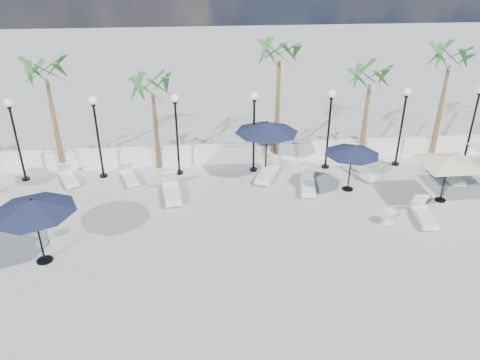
{
  "coord_description": "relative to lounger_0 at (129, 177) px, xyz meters",
  "views": [
    {
      "loc": [
        -2.51,
        -13.44,
        9.69
      ],
      "look_at": [
        -1.0,
        2.61,
        1.5
      ],
      "focal_mm": 35.0,
      "sensor_mm": 36.0,
      "label": 1
    }
  ],
  "objects": [
    {
      "name": "ground",
      "position": [
        5.74,
        -5.94,
        -0.21
      ],
      "size": [
        100.0,
        100.0,
        0.0
      ],
      "primitive_type": "plane",
      "color": "#9D9D98",
      "rests_on": "ground"
    },
    {
      "name": "balustrade",
      "position": [
        5.74,
        1.56,
        0.25
      ],
      "size": [
        26.0,
        0.3,
        1.01
      ],
      "color": "white",
      "rests_on": "ground"
    },
    {
      "name": "lamppost_0",
      "position": [
        -4.76,
        0.56,
        2.28
      ],
      "size": [
        0.36,
        0.36,
        3.84
      ],
      "color": "black",
      "rests_on": "ground"
    },
    {
      "name": "lamppost_1",
      "position": [
        -1.26,
        0.56,
        2.28
      ],
      "size": [
        0.36,
        0.36,
        3.84
      ],
      "color": "black",
      "rests_on": "ground"
    },
    {
      "name": "lamppost_2",
      "position": [
        2.24,
        0.56,
        2.28
      ],
      "size": [
        0.36,
        0.36,
        3.84
      ],
      "color": "black",
      "rests_on": "ground"
    },
    {
      "name": "lamppost_3",
      "position": [
        5.74,
        0.56,
        2.28
      ],
      "size": [
        0.36,
        0.36,
        3.84
      ],
      "color": "black",
      "rests_on": "ground"
    },
    {
      "name": "lamppost_4",
      "position": [
        9.24,
        0.56,
        2.28
      ],
      "size": [
        0.36,
        0.36,
        3.84
      ],
      "color": "black",
      "rests_on": "ground"
    },
    {
      "name": "lamppost_5",
      "position": [
        12.74,
        0.56,
        2.28
      ],
      "size": [
        0.36,
        0.36,
        3.84
      ],
      "color": "black",
      "rests_on": "ground"
    },
    {
      "name": "lamppost_6",
      "position": [
        16.24,
        0.56,
        2.28
      ],
      "size": [
        0.36,
        0.36,
        3.84
      ],
      "color": "black",
      "rests_on": "ground"
    },
    {
      "name": "palm_0",
      "position": [
        -3.26,
        1.36,
        4.32
      ],
      "size": [
        2.6,
        2.6,
        5.5
      ],
      "color": "brown",
      "rests_on": "ground"
    },
    {
      "name": "palm_1",
      "position": [
        1.24,
        1.36,
        3.54
      ],
      "size": [
        2.6,
        2.6,
        4.7
      ],
      "color": "brown",
      "rests_on": "ground"
    },
    {
      "name": "palm_2",
      "position": [
        6.94,
        1.36,
        4.9
      ],
      "size": [
        2.6,
        2.6,
        6.1
      ],
      "color": "brown",
      "rests_on": "ground"
    },
    {
      "name": "palm_3",
      "position": [
        11.24,
        1.36,
        3.74
      ],
      "size": [
        2.6,
        2.6,
        4.9
      ],
      "color": "brown",
      "rests_on": "ground"
    },
    {
      "name": "palm_4",
      "position": [
        14.94,
        1.36,
        4.51
      ],
      "size": [
        2.6,
        2.6,
        5.7
      ],
      "color": "brown",
      "rests_on": "ground"
    },
    {
      "name": "lounger_0",
      "position": [
        0.0,
        0.0,
        0.0
      ],
      "size": [
        1.07,
        1.79,
        0.64
      ],
      "rotation": [
        0.0,
        0.0,
        0.33
      ],
      "color": "silver",
      "rests_on": "ground"
    },
    {
      "name": "lounger_1",
      "position": [
        1.97,
        -1.7,
        0.05
      ],
      "size": [
        0.97,
        2.21,
        0.8
      ],
      "rotation": [
        0.0,
        0.0,
        0.13
      ],
      "color": "silver",
      "rests_on": "ground"
    },
    {
      "name": "lounger_2",
      "position": [
        -2.73,
        0.14,
        0.01
      ],
      "size": [
        1.24,
        1.83,
        0.66
      ],
      "rotation": [
        0.0,
        0.0,
        0.43
      ],
      "color": "silver",
      "rests_on": "ground"
    },
    {
      "name": "lounger_3",
      "position": [
        7.89,
        -1.58,
        0.02
      ],
      "size": [
        0.94,
        1.97,
        0.71
      ],
      "rotation": [
        0.0,
        0.0,
        -0.18
      ],
      "color": "silver",
      "rests_on": "ground"
    },
    {
      "name": "lounger_4",
      "position": [
        10.7,
        -0.42,
        0.04
      ],
      "size": [
        1.36,
        2.13,
        0.76
      ],
      "rotation": [
        0.0,
        0.0,
        0.38
      ],
      "color": "silver",
      "rests_on": "ground"
    },
    {
      "name": "lounger_5",
      "position": [
        6.32,
        -0.25,
        0.05
      ],
      "size": [
        1.46,
        2.19,
        0.79
      ],
      "rotation": [
        0.0,
        0.0,
        -0.42
      ],
      "color": "silver",
      "rests_on": "ground"
    },
    {
      "name": "lounger_6",
      "position": [
        14.57,
        -1.26,
        0.01
      ],
      "size": [
        0.67,
        1.83,
        0.68
      ],
      "rotation": [
        0.0,
        0.0,
        0.04
      ],
      "color": "silver",
      "rests_on": "ground"
    },
    {
      "name": "lounger_7",
      "position": [
        11.84,
        -4.49,
        0.02
      ],
      "size": [
        0.87,
        1.94,
        0.7
      ],
      "rotation": [
        0.0,
        0.0,
        -0.14
      ],
      "color": "silver",
      "rests_on": "ground"
    },
    {
      "name": "side_table_1",
      "position": [
        -2.58,
        -4.76,
        0.11
      ],
      "size": [
        0.55,
        0.55,
        0.53
      ],
      "color": "silver",
      "rests_on": "ground"
    },
    {
      "name": "side_table_2",
      "position": [
        10.38,
        -4.58,
        0.11
      ],
      "size": [
        0.55,
        0.55,
        0.53
      ],
      "color": "silver",
      "rests_on": "ground"
    },
    {
      "name": "parasol_navy_left",
      "position": [
        -2.19,
        -5.84,
        1.94
      ],
      "size": [
        2.77,
        2.77,
        2.45
      ],
      "color": "black",
      "rests_on": "ground"
    },
    {
      "name": "parasol_navy_mid",
      "position": [
        6.28,
        0.18,
        2.08
      ],
      "size": [
        2.91,
        2.91,
        2.61
      ],
      "color": "black",
      "rests_on": "ground"
    },
    {
      "name": "parasol_navy_right",
      "position": [
        9.65,
        -1.74,
        1.67
      ],
      "size": [
        2.39,
        2.39,
        2.14
      ],
      "color": "black",
      "rests_on": "ground"
    },
    {
      "name": "parasol_cream_sq_a",
      "position": [
        13.24,
        -3.07,
        1.78
      ],
      "size": [
        4.39,
        4.39,
        2.15
      ],
      "color": "black",
      "rests_on": "ground"
    }
  ]
}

